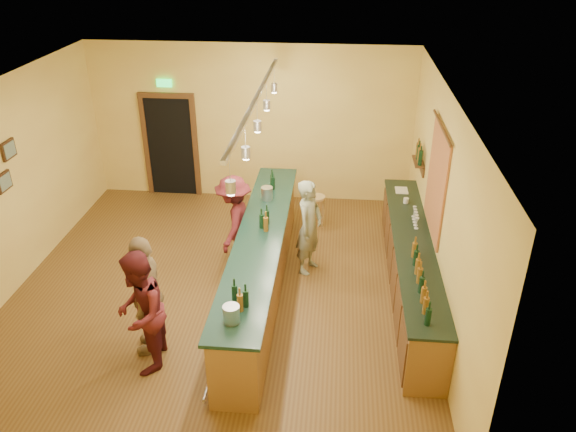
# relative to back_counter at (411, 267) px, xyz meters

# --- Properties ---
(floor) EXTENTS (7.00, 7.00, 0.00)m
(floor) POSITION_rel_back_counter_xyz_m (-2.97, -0.18, -0.49)
(floor) COLOR brown
(floor) RESTS_ON ground
(ceiling) EXTENTS (6.50, 7.00, 0.02)m
(ceiling) POSITION_rel_back_counter_xyz_m (-2.97, -0.18, 2.71)
(ceiling) COLOR silver
(ceiling) RESTS_ON wall_back
(wall_back) EXTENTS (6.50, 0.02, 3.20)m
(wall_back) POSITION_rel_back_counter_xyz_m (-2.97, 3.32, 1.11)
(wall_back) COLOR gold
(wall_back) RESTS_ON floor
(wall_front) EXTENTS (6.50, 0.02, 3.20)m
(wall_front) POSITION_rel_back_counter_xyz_m (-2.97, -3.68, 1.11)
(wall_front) COLOR gold
(wall_front) RESTS_ON floor
(wall_left) EXTENTS (0.02, 7.00, 3.20)m
(wall_left) POSITION_rel_back_counter_xyz_m (-6.22, -0.18, 1.11)
(wall_left) COLOR gold
(wall_left) RESTS_ON floor
(wall_right) EXTENTS (0.02, 7.00, 3.20)m
(wall_right) POSITION_rel_back_counter_xyz_m (0.28, -0.18, 1.11)
(wall_right) COLOR gold
(wall_right) RESTS_ON floor
(doorway) EXTENTS (1.15, 0.09, 2.48)m
(doorway) POSITION_rel_back_counter_xyz_m (-4.67, 3.30, 0.64)
(doorway) COLOR black
(doorway) RESTS_ON wall_back
(tapestry) EXTENTS (0.03, 1.40, 1.60)m
(tapestry) POSITION_rel_back_counter_xyz_m (0.26, 0.22, 1.36)
(tapestry) COLOR #A6212F
(tapestry) RESTS_ON wall_right
(bottle_shelf) EXTENTS (0.17, 0.55, 0.54)m
(bottle_shelf) POSITION_rel_back_counter_xyz_m (0.20, 1.72, 1.18)
(bottle_shelf) COLOR #4B3116
(bottle_shelf) RESTS_ON wall_right
(back_counter) EXTENTS (0.60, 4.55, 1.27)m
(back_counter) POSITION_rel_back_counter_xyz_m (0.00, 0.00, 0.00)
(back_counter) COLOR brown
(back_counter) RESTS_ON floor
(tasting_bar) EXTENTS (0.73, 5.10, 1.38)m
(tasting_bar) POSITION_rel_back_counter_xyz_m (-2.31, -0.18, 0.12)
(tasting_bar) COLOR brown
(tasting_bar) RESTS_ON floor
(pendant_track) EXTENTS (0.11, 4.60, 0.50)m
(pendant_track) POSITION_rel_back_counter_xyz_m (-2.31, -0.18, 2.50)
(pendant_track) COLOR silver
(pendant_track) RESTS_ON ceiling
(bartender) EXTENTS (0.58, 0.70, 1.63)m
(bartender) POSITION_rel_back_counter_xyz_m (-1.61, 0.54, 0.33)
(bartender) COLOR gray
(bartender) RESTS_ON floor
(customer_a) EXTENTS (0.74, 0.90, 1.70)m
(customer_a) POSITION_rel_back_counter_xyz_m (-3.60, -1.97, 0.36)
(customer_a) COLOR #59191E
(customer_a) RESTS_ON floor
(customer_b) EXTENTS (0.55, 1.07, 1.74)m
(customer_b) POSITION_rel_back_counter_xyz_m (-3.62, -1.60, 0.38)
(customer_b) COLOR #997A51
(customer_b) RESTS_ON floor
(customer_c) EXTENTS (0.66, 1.08, 1.61)m
(customer_c) POSITION_rel_back_counter_xyz_m (-2.86, 0.61, 0.32)
(customer_c) COLOR #59191E
(customer_c) RESTS_ON floor
(bar_stool) EXTENTS (0.32, 0.32, 0.66)m
(bar_stool) POSITION_rel_back_counter_xyz_m (-1.55, 2.02, 0.03)
(bar_stool) COLOR #AA854C
(bar_stool) RESTS_ON floor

